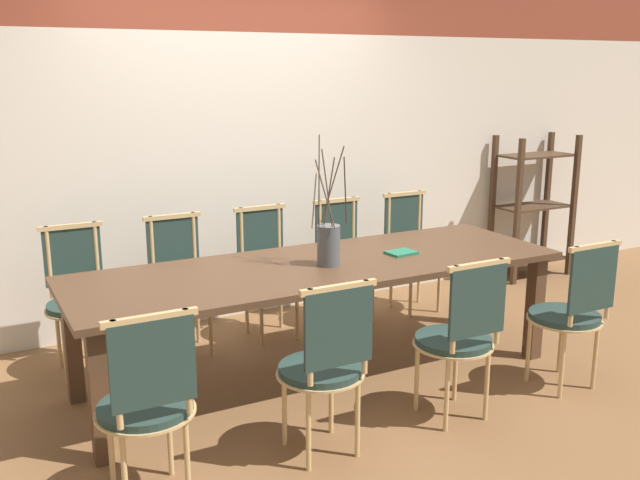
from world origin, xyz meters
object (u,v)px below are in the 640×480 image
Objects in this scene: chair_near_center at (460,333)px; vase_centerpiece at (329,243)px; book_stack at (401,253)px; chair_far_center at (268,268)px; shelving_rack at (533,207)px; dining_table at (320,276)px.

vase_centerpiece reaches higher than chair_near_center.
vase_centerpiece is 4.03× the size of book_stack.
chair_near_center is 0.96m from vase_centerpiece.
book_stack is at bearing 122.39° from chair_far_center.
vase_centerpiece is at bearing -157.35° from shelving_rack.
vase_centerpiece is 0.59× the size of shelving_rack.
book_stack is (0.56, -0.88, 0.25)m from chair_far_center.
chair_near_center is 1.00× the size of chair_far_center.
chair_near_center is at bearing -140.92° from shelving_rack.
dining_table is 15.72× the size of book_stack.
vase_centerpiece reaches higher than chair_far_center.
shelving_rack is (2.82, 0.28, 0.15)m from chair_far_center.
chair_far_center is 0.71× the size of shelving_rack.
chair_near_center is 3.13m from shelving_rack.
chair_far_center is 0.97m from vase_centerpiece.
vase_centerpiece is (-0.39, 0.80, 0.38)m from chair_near_center.
book_stack is at bearing -152.92° from shelving_rack.
chair_near_center is at bearing -101.02° from book_stack.
book_stack is (0.58, -0.03, 0.09)m from dining_table.
book_stack is at bearing -3.41° from dining_table.
chair_far_center is 2.84m from shelving_rack.
chair_near_center is 1.20× the size of vase_centerpiece.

